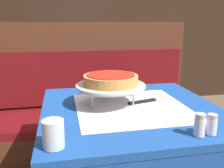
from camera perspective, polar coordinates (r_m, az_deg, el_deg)
The scene contains 12 objects.
dining_table_front at distance 1.22m, azimuth 4.37°, elevation -9.19°, with size 0.83×0.83×0.73m.
dining_table_rear at distance 2.94m, azimuth -8.12°, elevation 3.98°, with size 0.68×0.68×0.74m.
booth_bench at distance 2.04m, azimuth -4.49°, elevation -9.45°, with size 1.65×0.54×1.13m.
back_wall_panel at distance 3.44m, azimuth -6.55°, elevation 15.06°, with size 6.00×0.04×2.40m, color black.
pizza_pan_stand at distance 1.19m, azimuth -0.29°, elevation -0.56°, with size 0.33×0.33×0.10m.
deep_dish_pizza at distance 1.19m, azimuth -0.29°, elevation 1.07°, with size 0.26×0.26×0.05m.
pizza_server at distance 1.29m, azimuth 9.25°, elevation -3.70°, with size 0.26×0.11×0.01m.
water_glass_near at distance 0.83m, azimuth -13.28°, elevation -11.04°, with size 0.07×0.07×0.09m.
salt_shaker at distance 0.94m, azimuth 19.41°, elevation -8.81°, with size 0.04×0.04×0.08m.
pepper_shaker at distance 0.96m, azimuth 21.85°, elevation -8.60°, with size 0.04×0.04×0.08m.
napkin_holder at distance 1.51m, azimuth -1.92°, elevation 0.74°, with size 0.10×0.05×0.09m.
condiment_caddy at distance 2.98m, azimuth -9.78°, elevation 7.13°, with size 0.12×0.12×0.17m.
Camera 1 is at (-0.32, -1.08, 1.12)m, focal length 40.00 mm.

